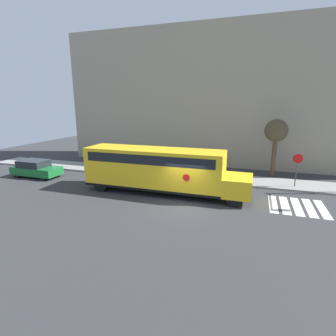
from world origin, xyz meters
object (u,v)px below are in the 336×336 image
parked_car (36,169)px  stop_sign (297,166)px  school_bus (159,168)px  tree_near_sidewalk (276,132)px

parked_car → stop_sign: stop_sign is taller
stop_sign → parked_car: bearing=-170.5°
school_bus → stop_sign: bearing=23.6°
stop_sign → tree_near_sidewalk: 3.90m
parked_car → stop_sign: size_ratio=1.58×
parked_car → tree_near_sidewalk: 20.87m
school_bus → tree_near_sidewalk: tree_near_sidewalk is taller
tree_near_sidewalk → parked_car: bearing=-161.8°
stop_sign → tree_near_sidewalk: tree_near_sidewalk is taller
parked_car → stop_sign: 21.37m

